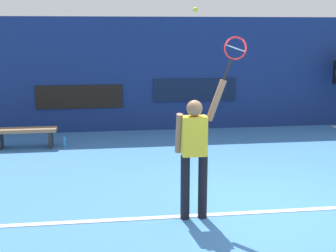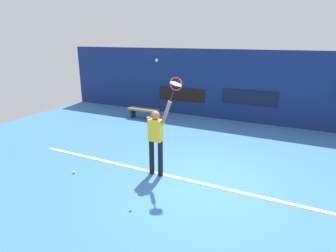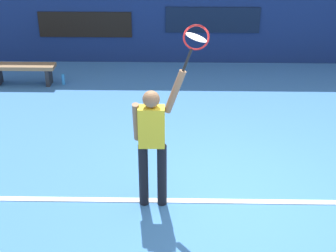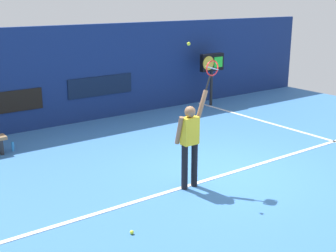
% 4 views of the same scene
% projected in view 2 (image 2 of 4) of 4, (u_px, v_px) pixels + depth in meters
% --- Properties ---
extents(ground_plane, '(18.00, 18.00, 0.00)m').
position_uv_depth(ground_plane, '(200.00, 181.00, 6.94)').
color(ground_plane, '#3870B2').
extents(back_wall, '(18.00, 0.20, 2.93)m').
position_uv_depth(back_wall, '(251.00, 87.00, 11.45)').
color(back_wall, navy).
rests_on(back_wall, ground_plane).
extents(sponsor_banner_center, '(2.20, 0.03, 0.60)m').
position_uv_depth(sponsor_banner_center, '(249.00, 98.00, 11.47)').
color(sponsor_banner_center, '#0C1933').
extents(sponsor_banner_portside, '(2.20, 0.03, 0.60)m').
position_uv_depth(sponsor_banner_portside, '(181.00, 94.00, 12.78)').
color(sponsor_banner_portside, black).
extents(court_baseline, '(10.00, 0.10, 0.01)m').
position_uv_depth(court_baseline, '(198.00, 183.00, 6.86)').
color(court_baseline, white).
rests_on(court_baseline, ground_plane).
extents(tennis_player, '(0.68, 0.31, 1.97)m').
position_uv_depth(tennis_player, '(156.00, 137.00, 6.99)').
color(tennis_player, black).
rests_on(tennis_player, ground_plane).
extents(tennis_racket, '(0.40, 0.27, 0.63)m').
position_uv_depth(tennis_racket, '(175.00, 85.00, 6.37)').
color(tennis_racket, black).
extents(tennis_ball, '(0.07, 0.07, 0.07)m').
position_uv_depth(tennis_ball, '(157.00, 60.00, 6.50)').
color(tennis_ball, '#CCE033').
extents(court_bench, '(1.40, 0.36, 0.45)m').
position_uv_depth(court_bench, '(143.00, 111.00, 12.19)').
color(court_bench, olive).
rests_on(court_bench, ground_plane).
extents(water_bottle, '(0.07, 0.07, 0.24)m').
position_uv_depth(water_bottle, '(161.00, 118.00, 11.90)').
color(water_bottle, '#338CD8').
rests_on(water_bottle, ground_plane).
extents(spare_ball, '(0.07, 0.07, 0.07)m').
position_uv_depth(spare_ball, '(74.00, 172.00, 7.32)').
color(spare_ball, '#CCE033').
rests_on(spare_ball, ground_plane).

